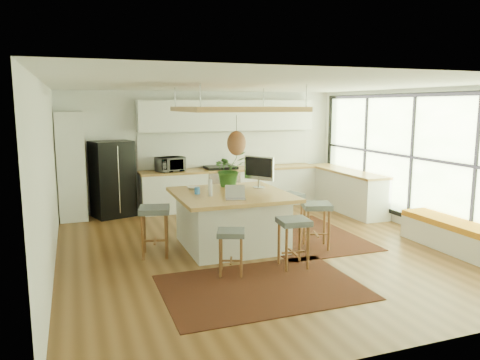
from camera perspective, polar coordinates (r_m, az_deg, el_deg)
name	(u,v)px	position (r m, az deg, el deg)	size (l,w,h in m)	color
floor	(261,248)	(7.86, 2.65, -8.41)	(7.00, 7.00, 0.00)	brown
ceiling	(263,85)	(7.50, 2.80, 11.65)	(7.00, 7.00, 0.00)	white
wall_back	(204,150)	(10.85, -4.45, 3.75)	(6.50, 6.50, 0.00)	white
wall_front	(406,217)	(4.59, 19.90, -4.32)	(6.50, 6.50, 0.00)	white
wall_left	(48,180)	(6.99, -22.66, 0.03)	(7.00, 7.00, 0.00)	white
wall_right	(421,161)	(9.31, 21.52, 2.22)	(7.00, 7.00, 0.00)	white
window_wall	(420,158)	(9.28, 21.40, 2.53)	(0.10, 6.20, 2.60)	black
pantry	(71,167)	(10.17, -20.16, 1.56)	(0.55, 0.60, 2.25)	silver
back_counter_base	(231,189)	(10.84, -1.13, -1.09)	(4.20, 0.60, 0.88)	silver
back_counter_top	(231,169)	(10.77, -1.14, 1.32)	(4.24, 0.64, 0.05)	#A4773A
backsplash	(227,149)	(11.00, -1.66, 3.85)	(4.20, 0.02, 0.80)	white
upper_cabinets	(229,115)	(10.80, -1.41, 8.00)	(4.20, 0.34, 0.70)	silver
range	(221,187)	(10.75, -2.40, -0.85)	(0.76, 0.62, 1.00)	#A5A5AA
right_counter_base	(346,191)	(10.82, 12.95, -1.34)	(0.60, 2.50, 0.88)	silver
right_counter_top	(346,171)	(10.75, 13.04, 1.07)	(0.64, 2.54, 0.05)	#A4773A
window_bench	(454,236)	(8.45, 24.94, -6.26)	(0.52, 2.00, 0.50)	silver
ceiling_panel	(236,125)	(7.76, -0.44, 6.78)	(1.86, 1.86, 0.80)	#A4773A
rug_near	(262,287)	(6.26, 2.69, -13.09)	(2.60, 1.80, 0.01)	black
rug_right	(303,235)	(8.67, 7.83, -6.78)	(1.80, 2.60, 0.01)	black
fridge	(112,174)	(10.24, -15.53, 0.72)	(0.81, 0.64, 1.64)	black
island	(231,220)	(7.83, -1.11, -4.94)	(1.85, 1.85, 0.93)	#A4773A
stool_near_left	(231,250)	(6.59, -1.12, -8.69)	(0.38, 0.38, 0.65)	#4C5355
stool_near_right	(293,244)	(6.91, 6.62, -7.88)	(0.44, 0.44, 0.74)	#4C5355
stool_right_front	(316,227)	(7.87, 9.42, -5.82)	(0.46, 0.46, 0.77)	#4C5355
stool_right_back	(289,214)	(8.76, 6.04, -4.19)	(0.44, 0.44, 0.75)	#4C5355
stool_left_side	(155,234)	(7.50, -10.48, -6.61)	(0.47, 0.47, 0.80)	#4C5355
laptop	(236,192)	(7.16, -0.55, -1.49)	(0.31, 0.33, 0.23)	#A5A5AA
monitor	(259,173)	(8.17, 2.36, 0.84)	(0.62, 0.22, 0.57)	#A5A5AA
microwave	(170,163)	(10.33, -8.64, 2.13)	(0.58, 0.32, 0.40)	#A5A5AA
island_plant	(229,173)	(8.30, -1.36, 0.92)	(0.58, 0.65, 0.50)	#1E4C19
island_bowl	(193,188)	(8.05, -5.83, -1.02)	(0.21, 0.21, 0.05)	silver
island_bottle_0	(198,188)	(7.65, -5.26, -1.02)	(0.07, 0.07, 0.19)	#377FDD
island_bottle_1	(211,190)	(7.45, -3.65, -1.28)	(0.07, 0.07, 0.19)	silver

